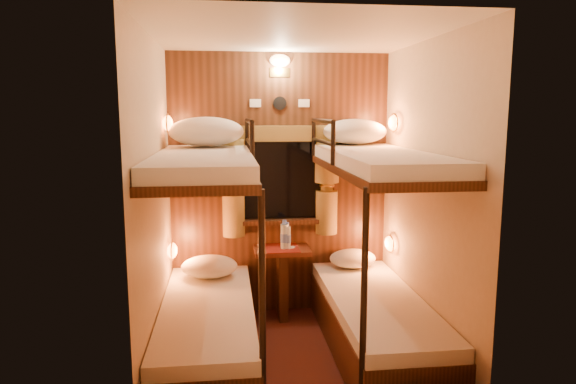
{
  "coord_description": "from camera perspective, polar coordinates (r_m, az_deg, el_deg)",
  "views": [
    {
      "loc": [
        -0.49,
        -3.64,
        1.87
      ],
      "look_at": [
        -0.03,
        0.15,
        1.28
      ],
      "focal_mm": 32.0,
      "sensor_mm": 36.0,
      "label": 1
    }
  ],
  "objects": [
    {
      "name": "floor",
      "position": [
        4.12,
        0.72,
        -18.14
      ],
      "size": [
        2.1,
        2.1,
        0.0
      ],
      "primitive_type": "plane",
      "color": "#34150E",
      "rests_on": "ground"
    },
    {
      "name": "ceiling",
      "position": [
        3.71,
        0.79,
        17.07
      ],
      "size": [
        2.1,
        2.1,
        0.0
      ],
      "primitive_type": "plane",
      "rotation": [
        3.14,
        0.0,
        0.0
      ],
      "color": "silver",
      "rests_on": "wall_back"
    },
    {
      "name": "wall_back",
      "position": [
        4.76,
        -0.94,
        0.77
      ],
      "size": [
        2.4,
        0.0,
        2.4
      ],
      "primitive_type": "plane",
      "rotation": [
        1.57,
        0.0,
        0.0
      ],
      "color": "#C6B293",
      "rests_on": "floor"
    },
    {
      "name": "wall_front",
      "position": [
        2.72,
        3.73,
        -5.45
      ],
      "size": [
        2.4,
        0.0,
        2.4
      ],
      "primitive_type": "plane",
      "rotation": [
        -1.57,
        0.0,
        0.0
      ],
      "color": "#C6B293",
      "rests_on": "floor"
    },
    {
      "name": "wall_left",
      "position": [
        3.73,
        -14.65,
        -1.78
      ],
      "size": [
        0.0,
        2.4,
        2.4
      ],
      "primitive_type": "plane",
      "rotation": [
        1.57,
        0.0,
        1.57
      ],
      "color": "#C6B293",
      "rests_on": "floor"
    },
    {
      "name": "wall_right",
      "position": [
        3.99,
        15.14,
        -1.13
      ],
      "size": [
        0.0,
        2.4,
        2.4
      ],
      "primitive_type": "plane",
      "rotation": [
        1.57,
        0.0,
        -1.57
      ],
      "color": "#C6B293",
      "rests_on": "floor"
    },
    {
      "name": "back_panel",
      "position": [
        4.75,
        -0.92,
        0.74
      ],
      "size": [
        2.0,
        0.03,
        2.4
      ],
      "primitive_type": "cube",
      "color": "#321B0D",
      "rests_on": "floor"
    },
    {
      "name": "bunk_left",
      "position": [
        3.94,
        -8.96,
        -10.73
      ],
      "size": [
        0.72,
        1.9,
        1.82
      ],
      "color": "#321B0D",
      "rests_on": "floor"
    },
    {
      "name": "bunk_right",
      "position": [
        4.09,
        9.76,
        -9.96
      ],
      "size": [
        0.72,
        1.9,
        1.82
      ],
      "color": "#321B0D",
      "rests_on": "floor"
    },
    {
      "name": "window",
      "position": [
        4.72,
        -0.88,
        0.46
      ],
      "size": [
        1.0,
        0.12,
        0.79
      ],
      "color": "black",
      "rests_on": "back_panel"
    },
    {
      "name": "curtains",
      "position": [
        4.68,
        -0.84,
        1.41
      ],
      "size": [
        1.1,
        0.22,
        1.0
      ],
      "color": "olive",
      "rests_on": "back_panel"
    },
    {
      "name": "back_fixtures",
      "position": [
        4.68,
        -0.91,
        13.47
      ],
      "size": [
        0.54,
        0.09,
        0.48
      ],
      "color": "black",
      "rests_on": "back_panel"
    },
    {
      "name": "reading_lamps",
      "position": [
        4.41,
        -0.46,
        0.65
      ],
      "size": [
        2.0,
        0.2,
        1.25
      ],
      "color": "orange",
      "rests_on": "wall_left"
    },
    {
      "name": "table",
      "position": [
        4.74,
        -0.66,
        -9.0
      ],
      "size": [
        0.5,
        0.34,
        0.66
      ],
      "color": "#572613",
      "rests_on": "floor"
    },
    {
      "name": "bottle_left",
      "position": [
        4.64,
        -0.11,
        -5.06
      ],
      "size": [
        0.07,
        0.07,
        0.24
      ],
      "rotation": [
        0.0,
        0.0,
        0.33
      ],
      "color": "#99BFE5",
      "rests_on": "table"
    },
    {
      "name": "bottle_right",
      "position": [
        4.63,
        -0.39,
        -4.95
      ],
      "size": [
        0.08,
        0.08,
        0.27
      ],
      "rotation": [
        0.0,
        0.0,
        0.13
      ],
      "color": "#99BFE5",
      "rests_on": "table"
    },
    {
      "name": "sachet_a",
      "position": [
        4.7,
        0.34,
        -6.15
      ],
      "size": [
        0.08,
        0.07,
        0.01
      ],
      "primitive_type": "cube",
      "rotation": [
        0.0,
        0.0,
        0.36
      ],
      "color": "silver",
      "rests_on": "table"
    },
    {
      "name": "sachet_b",
      "position": [
        4.67,
        0.25,
        -6.26
      ],
      "size": [
        0.09,
        0.08,
        0.01
      ],
      "primitive_type": "cube",
      "rotation": [
        0.0,
        0.0,
        0.51
      ],
      "color": "silver",
      "rests_on": "table"
    },
    {
      "name": "pillow_lower_left",
      "position": [
        4.53,
        -8.72,
        -8.18
      ],
      "size": [
        0.48,
        0.35,
        0.19
      ],
      "primitive_type": "ellipsoid",
      "color": "silver",
      "rests_on": "bunk_left"
    },
    {
      "name": "pillow_lower_right",
      "position": [
        4.79,
        7.19,
        -7.33
      ],
      "size": [
        0.43,
        0.31,
        0.17
      ],
      "primitive_type": "ellipsoid",
      "color": "silver",
      "rests_on": "bunk_right"
    },
    {
      "name": "pillow_upper_left",
      "position": [
        4.34,
        -9.08,
        6.65
      ],
      "size": [
        0.62,
        0.45,
        0.24
      ],
      "primitive_type": "ellipsoid",
      "color": "silver",
      "rests_on": "bunk_left"
    },
    {
      "name": "pillow_upper_right",
      "position": [
        4.62,
        7.43,
        6.68
      ],
      "size": [
        0.57,
        0.41,
        0.22
      ],
      "primitive_type": "ellipsoid",
      "color": "silver",
      "rests_on": "bunk_right"
    }
  ]
}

